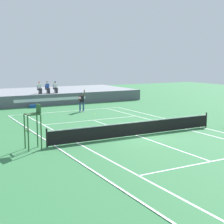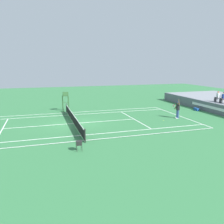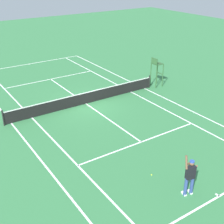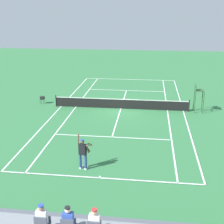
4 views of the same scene
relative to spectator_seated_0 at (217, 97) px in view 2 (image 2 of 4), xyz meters
The scene contains 11 objects.
ground_plane 17.89m from the spectator_seated_0, 87.28° to the right, with size 80.00×80.00×0.00m, color #337542.
court 17.89m from the spectator_seated_0, 87.28° to the right, with size 11.08×23.88×0.03m.
net 17.85m from the spectator_seated_0, 87.28° to the right, with size 11.98×0.10×1.07m.
barrier_wall 1.86m from the spectator_seated_0, 52.94° to the right, with size 22.57×0.25×1.22m.
spectator_seated_0 is the anchor object (origin of this frame).
spectator_seated_1 0.88m from the spectator_seated_0, ahead, with size 0.44×0.60×1.27m.
tennis_player 7.08m from the spectator_seated_0, 74.37° to the right, with size 0.82×0.61×2.08m.
tennis_ball 9.19m from the spectator_seated_0, 74.92° to the right, with size 0.07×0.07×0.07m, color #D1E533.
umpire_chair 18.70m from the spectator_seated_0, 108.04° to the right, with size 0.77×0.77×2.44m.
equipment_bag 2.85m from the spectator_seated_0, 123.15° to the right, with size 0.93×0.44×0.32m.
ball_hopper 20.32m from the spectator_seated_0, 65.73° to the right, with size 0.36×0.36×0.70m.
Camera 2 is at (22.21, -3.01, 5.66)m, focal length 37.19 mm.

